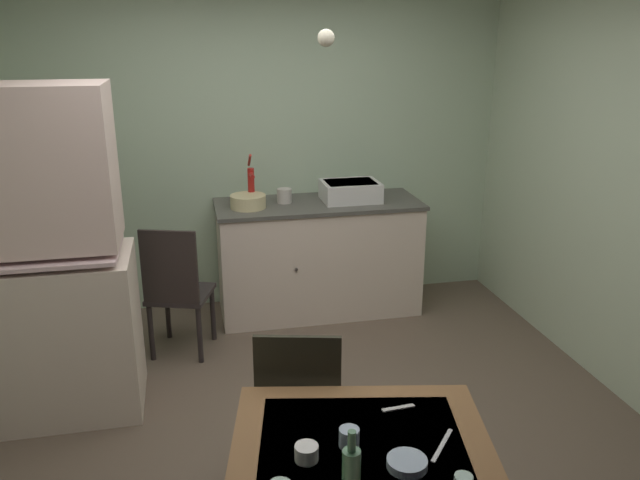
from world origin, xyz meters
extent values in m
plane|color=brown|center=(0.00, 0.00, 0.00)|extent=(4.97, 4.97, 0.00)
cube|color=#B5CDAB|center=(0.00, 1.98, 1.27)|extent=(4.07, 0.10, 2.54)
cube|color=beige|center=(-1.43, 0.55, 0.48)|extent=(1.06, 0.59, 0.96)
cube|color=beige|center=(-1.43, 0.55, 1.47)|extent=(0.98, 0.50, 0.88)
cube|color=silver|center=(-1.43, 0.52, 0.99)|extent=(0.96, 0.53, 0.02)
cube|color=beige|center=(0.43, 1.61, 0.44)|extent=(1.56, 0.60, 0.87)
cube|color=#515048|center=(0.43, 1.61, 0.89)|extent=(1.59, 0.63, 0.03)
sphere|color=#2D2823|center=(0.20, 1.30, 0.48)|extent=(0.02, 0.02, 0.02)
cube|color=white|center=(0.68, 1.61, 0.98)|extent=(0.44, 0.34, 0.15)
cube|color=black|center=(0.68, 1.61, 1.05)|extent=(0.38, 0.28, 0.01)
cylinder|color=#B21E19|center=(-0.08, 1.66, 1.04)|extent=(0.05, 0.05, 0.28)
cylinder|color=#B21E19|center=(-0.08, 1.59, 1.14)|extent=(0.03, 0.12, 0.03)
cylinder|color=#AC271B|center=(-0.08, 1.72, 1.23)|extent=(0.02, 0.16, 0.12)
cylinder|color=beige|center=(-0.12, 1.56, 0.95)|extent=(0.27, 0.27, 0.10)
cylinder|color=beige|center=(0.17, 1.66, 0.96)|extent=(0.11, 0.11, 0.11)
cube|color=brown|center=(0.00, -1.17, 0.72)|extent=(1.09, 0.99, 0.04)
cube|color=silver|center=(0.00, -1.17, 0.74)|extent=(0.85, 0.77, 0.00)
cylinder|color=brown|center=(-0.34, -0.74, 0.35)|extent=(0.06, 0.06, 0.70)
cylinder|color=brown|center=(0.47, -0.90, 0.35)|extent=(0.06, 0.06, 0.70)
cube|color=#2D271D|center=(-0.10, -0.46, 0.45)|extent=(0.48, 0.48, 0.03)
cube|color=#29271C|center=(-0.14, -0.64, 0.70)|extent=(0.37, 0.11, 0.47)
cylinder|color=#2D271D|center=(0.11, -0.33, 0.22)|extent=(0.04, 0.04, 0.43)
cylinder|color=#2D271D|center=(-0.22, -0.25, 0.22)|extent=(0.04, 0.04, 0.43)
cylinder|color=#2D271D|center=(0.03, -0.66, 0.22)|extent=(0.04, 0.04, 0.43)
cylinder|color=#2D271D|center=(-0.30, -0.58, 0.22)|extent=(0.04, 0.04, 0.43)
cube|color=#2B2424|center=(-0.65, 1.14, 0.43)|extent=(0.50, 0.50, 0.03)
cube|color=#2C2422|center=(-0.71, 0.97, 0.69)|extent=(0.37, 0.14, 0.51)
cylinder|color=#2B2424|center=(-0.44, 1.25, 0.21)|extent=(0.04, 0.04, 0.41)
cylinder|color=#2B2424|center=(-0.76, 1.36, 0.21)|extent=(0.04, 0.04, 0.41)
cylinder|color=#2B2424|center=(-0.54, 0.93, 0.21)|extent=(0.04, 0.04, 0.41)
cylinder|color=#2B2424|center=(-0.86, 1.03, 0.21)|extent=(0.04, 0.04, 0.41)
cylinder|color=#9EB2C6|center=(0.12, -1.31, 0.75)|extent=(0.14, 0.14, 0.03)
cylinder|color=#9EB2C6|center=(-0.05, -1.15, 0.77)|extent=(0.07, 0.07, 0.07)
cylinder|color=white|center=(-0.21, -1.20, 0.77)|extent=(0.08, 0.08, 0.06)
cylinder|color=#4C7F56|center=(-0.12, -1.45, 0.84)|extent=(0.06, 0.06, 0.21)
cylinder|color=#4C7F56|center=(-0.12, -1.45, 0.98)|extent=(0.03, 0.03, 0.07)
cube|color=silver|center=(0.28, -1.23, 0.74)|extent=(0.15, 0.17, 0.00)
cube|color=beige|center=(0.21, -0.96, 0.74)|extent=(0.14, 0.03, 0.00)
sphere|color=#F9EFCC|center=(0.11, -0.08, 2.13)|extent=(0.08, 0.08, 0.08)
camera|label=1|loc=(-0.56, -3.03, 2.16)|focal=35.49mm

